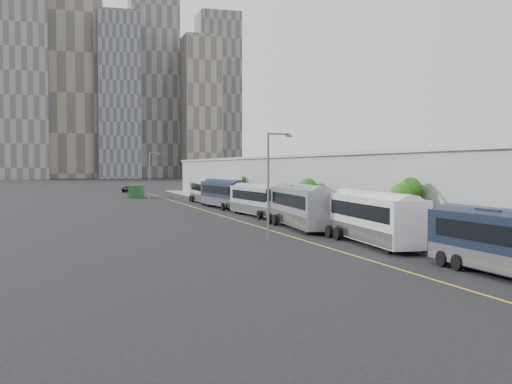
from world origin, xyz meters
name	(u,v)px	position (x,y,z in m)	size (l,w,h in m)	color
sidewalk	(337,219)	(9.00, 55.00, 0.06)	(10.00, 170.00, 0.12)	gray
lane_line	(244,222)	(-1.50, 55.00, 0.01)	(0.12, 160.00, 0.02)	gold
depot	(371,187)	(12.99, 55.00, 3.51)	(12.45, 160.40, 7.20)	gray
skyline	(93,77)	(-2.90, 324.16, 50.85)	(145.00, 64.00, 120.00)	slate
bus_2	(373,222)	(2.41, 34.01, 1.64)	(3.86, 13.44, 3.88)	silver
bus_3	(301,210)	(1.82, 47.11, 1.71)	(4.14, 14.09, 4.06)	slate
bus_4	(258,203)	(2.28, 62.31, 1.56)	(3.29, 12.78, 3.70)	#A4A6AE
bus_5	(224,196)	(2.08, 77.51, 1.66)	(3.71, 13.58, 3.92)	#161D33
bus_6	(205,193)	(2.27, 90.41, 1.63)	(3.26, 13.31, 3.86)	silver
tree_1	(404,195)	(5.60, 35.09, 3.55)	(2.40, 2.40, 4.76)	black
tree_2	(305,192)	(5.44, 55.56, 3.07)	(2.73, 2.73, 4.44)	black
tree_3	(241,184)	(6.28, 83.40, 3.08)	(1.05, 1.05, 3.73)	black
street_lamp_near	(271,177)	(-3.68, 39.60, 4.89)	(2.04, 0.22, 8.42)	#59595E
street_lamp_far	(151,172)	(-4.63, 102.17, 4.75)	(2.04, 0.22, 8.14)	#59595E
shipping_container	(136,191)	(-6.14, 110.58, 1.18)	(2.34, 5.97, 2.36)	#133F18
suv	(132,189)	(-4.37, 133.65, 0.78)	(2.59, 5.62, 1.56)	black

